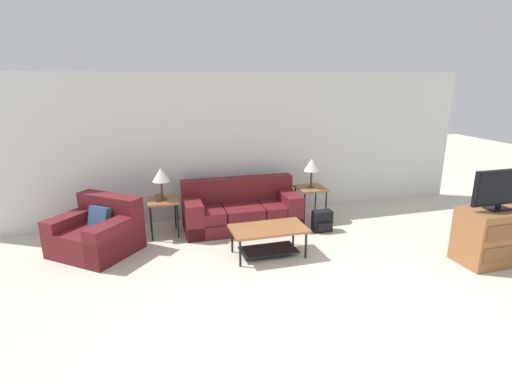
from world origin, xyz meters
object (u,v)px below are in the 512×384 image
Objects in this scene: couch at (241,210)px; television at (501,188)px; table_lamp_left at (161,175)px; table_lamp_right at (312,165)px; tv_console at (493,236)px; backpack at (322,221)px; side_table_right at (311,191)px; coffee_table at (268,235)px; armchair at (97,233)px; side_table_left at (163,204)px.

couch is 3.88m from television.
table_lamp_left is 1.00× the size of table_lamp_right.
table_lamp_right is 2.90m from television.
tv_console is 2.48m from backpack.
television is 2.47× the size of backpack.
television is (1.72, -2.33, 0.54)m from side_table_right.
tv_console is (2.93, -1.09, 0.07)m from coffee_table.
television is at bearing -19.96° from armchair.
tv_console reaches higher than side_table_right.
side_table_left is 1.67× the size of backpack.
side_table_left is (-1.30, 0.02, 0.24)m from couch.
table_lamp_right reaches higher than side_table_left.
side_table_right is 2.90m from tv_console.
armchair is 5.71m from television.
coffee_table is 1.81× the size of side_table_right.
table_lamp_left is at bearing 146.31° from side_table_left.
couch is 1.48m from table_lamp_right.
armchair is 1.10m from side_table_left.
table_lamp_left is at bearing 138.49° from coffee_table.
backpack is at bearing -13.18° from side_table_left.
couch is at bearing -179.26° from side_table_right.
coffee_table is (0.10, -1.22, 0.02)m from couch.
coffee_table is at bearing -19.44° from armchair.
side_table_left is 1.14× the size of table_lamp_left.
television is (0.00, 0.00, 0.69)m from tv_console.
side_table_left is 2.66m from backpack.
table_lamp_left is (0.99, 0.40, 0.72)m from armchair.
coffee_table is 3.02× the size of backpack.
couch is 3.81m from tv_console.
table_lamp_left is at bearing 151.73° from tv_console.
armchair is at bearing 160.04° from tv_console.
side_table_right is (1.30, 0.02, 0.24)m from couch.
table_lamp_right is (1.30, 0.02, 0.71)m from couch.
television is (5.32, -1.93, 0.79)m from armchair.
table_lamp_right is (1.20, 1.24, 0.69)m from coffee_table.
armchair is at bearing -173.72° from side_table_right.
tv_console is at bearing -53.49° from table_lamp_right.
table_lamp_left is at bearing 151.74° from television.
side_table_left is at bearing 179.26° from couch.
table_lamp_left and table_lamp_right have the same top height.
side_table_left is 0.64× the size of tv_console.
tv_console is at bearing -28.27° from table_lamp_left.
tv_console is at bearing -44.40° from backpack.
tv_console is (4.33, -2.33, -0.15)m from side_table_left.
armchair is 3.99× the size of backpack.
backpack is (3.55, -0.20, -0.11)m from armchair.
armchair reaches higher than coffee_table.
side_table_left is at bearing 21.77° from armchair.
armchair is at bearing -173.72° from table_lamp_right.
side_table_left is at bearing 166.82° from backpack.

